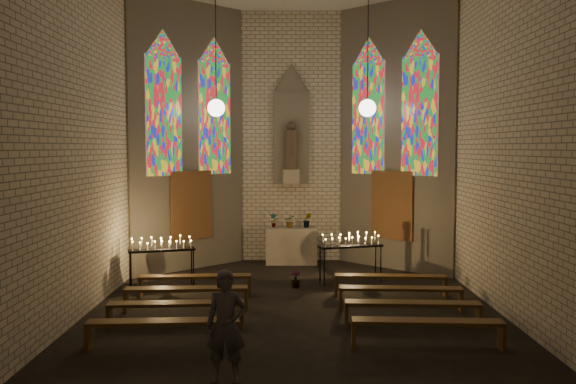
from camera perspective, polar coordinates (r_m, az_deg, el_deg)
The scene contains 18 objects.
floor at distance 12.51m, azimuth 0.51°, elevation -10.89°, with size 12.00×12.00×0.00m, color black.
room at distance 15.47m, azimuth 0.37°, elevation 5.85°, with size 8.22×12.43×7.00m.
altar at distance 17.75m, azimuth 0.30°, elevation -4.80°, with size 1.40×0.60×1.00m, color beige.
flower_vase_left at distance 17.76m, azimuth -1.31°, elevation -2.52°, with size 0.21×0.14×0.40m, color #4C723F.
flower_vase_center at distance 17.70m, azimuth 0.20°, elevation -2.62°, with size 0.32×0.27×0.35m, color #4C723F.
flower_vase_right at distance 17.70m, azimuth 1.72°, elevation -2.51°, with size 0.23×0.19×0.42m, color #4C723F.
aisle_flower_pot at distance 14.83m, azimuth 0.70°, elevation -7.75°, with size 0.22×0.22×0.39m, color #4C723F.
votive_stand_left at distance 15.02m, azimuth -11.16°, elevation -4.76°, with size 1.54×0.80×1.10m.
votive_stand_right at distance 15.26m, azimuth 5.59°, elevation -4.50°, with size 1.57×0.80×1.12m.
pew_left_0 at distance 14.09m, azimuth -8.26°, elevation -7.67°, with size 2.42×0.48×0.46m.
pew_right_0 at distance 14.13m, azimuth 9.11°, elevation -7.64°, with size 2.42×0.48×0.46m.
pew_left_1 at distance 12.93m, azimuth -9.02°, elevation -8.74°, with size 2.42×0.48×0.46m.
pew_right_1 at distance 12.98m, azimuth 9.97°, elevation -8.70°, with size 2.42×0.48×0.46m.
pew_left_2 at distance 11.78m, azimuth -9.93°, elevation -10.02°, with size 2.42×0.48×0.46m.
pew_right_2 at distance 11.83m, azimuth 11.01°, elevation -9.97°, with size 2.42×0.48×0.46m.
pew_left_3 at distance 10.63m, azimuth -11.04°, elevation -11.56°, with size 2.42×0.48×0.46m.
pew_right_3 at distance 10.69m, azimuth 12.28°, elevation -11.49°, with size 2.42×0.48×0.46m.
visitor at distance 9.02m, azimuth -5.52°, elevation -11.77°, with size 0.56×0.37×1.54m, color #46444E.
Camera 1 is at (-0.15, -12.09, 3.22)m, focal length 40.00 mm.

